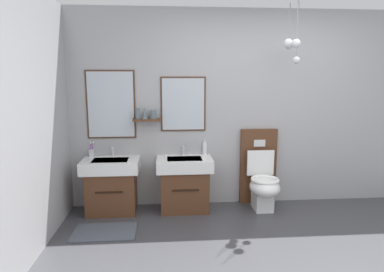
# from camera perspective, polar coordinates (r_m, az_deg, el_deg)

# --- Properties ---
(wall_back) EXTENTS (5.10, 0.62, 2.52)m
(wall_back) POSITION_cam_1_polar(r_m,az_deg,el_deg) (4.53, 10.83, 4.58)
(wall_back) COLOR #A8A8AA
(wall_back) RESTS_ON ground
(bath_mat) EXTENTS (0.68, 0.44, 0.01)m
(bath_mat) POSITION_cam_1_polar(r_m,az_deg,el_deg) (3.94, -14.54, -15.40)
(bath_mat) COLOR #474C56
(bath_mat) RESTS_ON ground
(vanity_sink_left) EXTENTS (0.69, 0.48, 0.67)m
(vanity_sink_left) POSITION_cam_1_polar(r_m,az_deg,el_deg) (4.35, -13.41, -7.88)
(vanity_sink_left) COLOR #56331E
(vanity_sink_left) RESTS_ON ground
(tap_on_left_sink) EXTENTS (0.03, 0.13, 0.11)m
(tap_on_left_sink) POSITION_cam_1_polar(r_m,az_deg,el_deg) (4.42, -13.27, -2.44)
(tap_on_left_sink) COLOR silver
(tap_on_left_sink) RESTS_ON vanity_sink_left
(vanity_sink_right) EXTENTS (0.69, 0.48, 0.67)m
(vanity_sink_right) POSITION_cam_1_polar(r_m,az_deg,el_deg) (4.30, -1.30, -7.80)
(vanity_sink_right) COLOR #56331E
(vanity_sink_right) RESTS_ON ground
(tap_on_right_sink) EXTENTS (0.03, 0.13, 0.11)m
(tap_on_right_sink) POSITION_cam_1_polar(r_m,az_deg,el_deg) (4.37, -1.45, -2.30)
(tap_on_right_sink) COLOR silver
(tap_on_right_sink) RESTS_ON vanity_sink_right
(toilet) EXTENTS (0.48, 0.62, 1.00)m
(toilet) POSITION_cam_1_polar(r_m,az_deg,el_deg) (4.46, 11.60, -7.13)
(toilet) COLOR #56331E
(toilet) RESTS_ON ground
(toothbrush_cup) EXTENTS (0.08, 0.07, 0.20)m
(toothbrush_cup) POSITION_cam_1_polar(r_m,az_deg,el_deg) (4.46, -16.65, -2.70)
(toothbrush_cup) COLOR silver
(toothbrush_cup) RESTS_ON vanity_sink_left
(soap_dispenser) EXTENTS (0.06, 0.06, 0.20)m
(soap_dispenser) POSITION_cam_1_polar(r_m,az_deg,el_deg) (4.39, 2.15, -2.05)
(soap_dispenser) COLOR white
(soap_dispenser) RESTS_ON vanity_sink_right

